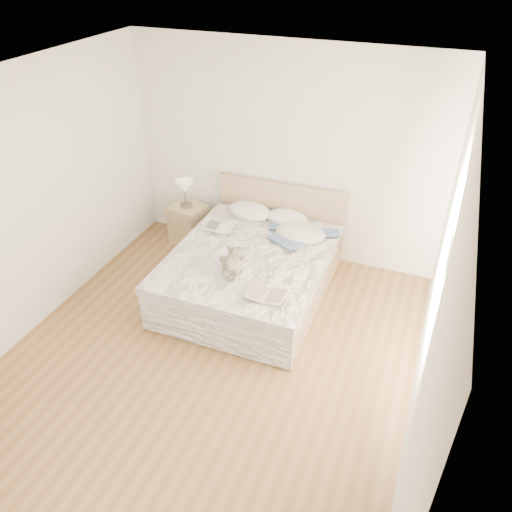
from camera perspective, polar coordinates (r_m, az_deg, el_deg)
name	(u,v)px	position (r m, az deg, el deg)	size (l,w,h in m)	color
floor	(210,356)	(5.27, -5.31, -11.34)	(4.00, 4.50, 0.00)	brown
ceiling	(191,90)	(3.88, -7.45, 18.25)	(4.00, 4.50, 0.00)	white
wall_back	(284,155)	(6.28, 3.22, 11.45)	(4.00, 0.02, 2.70)	white
wall_front	(12,456)	(3.14, -26.13, -19.87)	(4.00, 0.02, 2.70)	white
wall_left	(23,207)	(5.55, -25.04, 5.10)	(0.02, 4.50, 2.70)	white
wall_right	(438,297)	(4.04, 20.07, -4.46)	(0.02, 4.50, 2.70)	white
window	(442,265)	(4.24, 20.48, -1.01)	(0.02, 1.30, 1.10)	white
bed	(252,270)	(5.90, -0.40, -1.63)	(1.72, 2.14, 1.00)	tan
nightstand	(189,224)	(6.94, -7.66, 3.62)	(0.45, 0.40, 0.56)	tan
table_lamp	(185,188)	(6.70, -8.16, 7.71)	(0.30, 0.30, 0.37)	#46403C
pillow_left	(250,211)	(6.46, -0.71, 5.19)	(0.58, 0.41, 0.18)	white
pillow_middle	(287,218)	(6.31, 3.57, 4.39)	(0.54, 0.37, 0.16)	white
pillow_right	(300,233)	(6.00, 5.07, 2.66)	(0.61, 0.43, 0.18)	silver
blouse	(297,235)	(5.96, 4.65, 2.36)	(0.63, 0.67, 0.03)	#364A71
photo_book	(219,227)	(6.12, -4.23, 3.29)	(0.36, 0.25, 0.03)	white
childrens_book	(267,294)	(5.00, 1.24, -4.42)	(0.41, 0.28, 0.03)	beige
teddy_bear	(232,269)	(5.33, -2.80, -1.48)	(0.25, 0.36, 0.19)	#625A49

